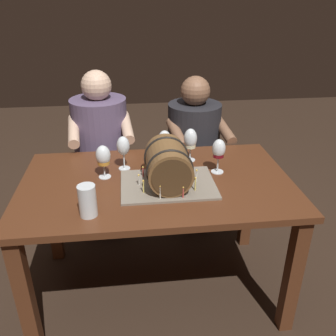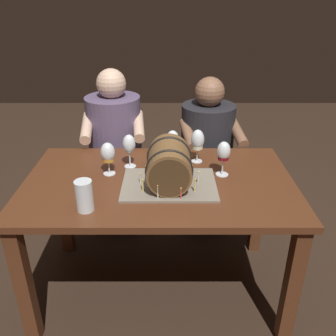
{
  "view_description": "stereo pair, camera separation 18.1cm",
  "coord_description": "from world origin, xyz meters",
  "px_view_note": "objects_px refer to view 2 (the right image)",
  "views": [
    {
      "loc": [
        -0.13,
        -1.67,
        1.65
      ],
      "look_at": [
        0.05,
        -0.06,
        0.84
      ],
      "focal_mm": 38.59,
      "sensor_mm": 36.0,
      "label": 1
    },
    {
      "loc": [
        0.05,
        -1.68,
        1.65
      ],
      "look_at": [
        0.05,
        -0.06,
        0.84
      ],
      "focal_mm": 38.59,
      "sensor_mm": 36.0,
      "label": 2
    }
  ],
  "objects_px": {
    "barrel_cake": "(168,167)",
    "beer_pint": "(83,197)",
    "wine_glass_white": "(196,141)",
    "wine_glass_amber": "(107,154)",
    "wine_glass_empty": "(128,145)",
    "wine_glass_rose": "(171,139)",
    "person_seated_left": "(115,156)",
    "person_seated_right": "(205,160)",
    "wine_glass_red": "(222,153)",
    "dining_table": "(158,198)"
  },
  "relations": [
    {
      "from": "wine_glass_white",
      "to": "beer_pint",
      "type": "relative_size",
      "value": 1.33
    },
    {
      "from": "barrel_cake",
      "to": "person_seated_right",
      "type": "bearing_deg",
      "value": 69.91
    },
    {
      "from": "beer_pint",
      "to": "person_seated_right",
      "type": "bearing_deg",
      "value": 56.05
    },
    {
      "from": "wine_glass_rose",
      "to": "wine_glass_white",
      "type": "xyz_separation_m",
      "value": [
        0.14,
        -0.07,
        0.02
      ]
    },
    {
      "from": "dining_table",
      "to": "wine_glass_amber",
      "type": "xyz_separation_m",
      "value": [
        -0.27,
        0.07,
        0.23
      ]
    },
    {
      "from": "wine_glass_empty",
      "to": "beer_pint",
      "type": "relative_size",
      "value": 1.3
    },
    {
      "from": "wine_glass_empty",
      "to": "person_seated_left",
      "type": "xyz_separation_m",
      "value": [
        -0.16,
        0.52,
        -0.31
      ]
    },
    {
      "from": "wine_glass_red",
      "to": "person_seated_left",
      "type": "distance_m",
      "value": 0.96
    },
    {
      "from": "wine_glass_amber",
      "to": "person_seated_right",
      "type": "relative_size",
      "value": 0.16
    },
    {
      "from": "barrel_cake",
      "to": "person_seated_right",
      "type": "distance_m",
      "value": 0.85
    },
    {
      "from": "barrel_cake",
      "to": "person_seated_left",
      "type": "distance_m",
      "value": 0.88
    },
    {
      "from": "wine_glass_empty",
      "to": "beer_pint",
      "type": "distance_m",
      "value": 0.48
    },
    {
      "from": "barrel_cake",
      "to": "person_seated_left",
      "type": "xyz_separation_m",
      "value": [
        -0.38,
        0.74,
        -0.28
      ]
    },
    {
      "from": "barrel_cake",
      "to": "wine_glass_rose",
      "type": "bearing_deg",
      "value": 86.63
    },
    {
      "from": "dining_table",
      "to": "wine_glass_red",
      "type": "distance_m",
      "value": 0.42
    },
    {
      "from": "wine_glass_white",
      "to": "person_seated_right",
      "type": "bearing_deg",
      "value": 76.58
    },
    {
      "from": "wine_glass_red",
      "to": "wine_glass_rose",
      "type": "bearing_deg",
      "value": 137.87
    },
    {
      "from": "barrel_cake",
      "to": "wine_glass_amber",
      "type": "distance_m",
      "value": 0.35
    },
    {
      "from": "wine_glass_red",
      "to": "wine_glass_empty",
      "type": "distance_m",
      "value": 0.52
    },
    {
      "from": "person_seated_left",
      "to": "person_seated_right",
      "type": "distance_m",
      "value": 0.65
    },
    {
      "from": "wine_glass_empty",
      "to": "person_seated_left",
      "type": "bearing_deg",
      "value": 106.86
    },
    {
      "from": "wine_glass_empty",
      "to": "person_seated_left",
      "type": "height_order",
      "value": "person_seated_left"
    },
    {
      "from": "dining_table",
      "to": "barrel_cake",
      "type": "height_order",
      "value": "barrel_cake"
    },
    {
      "from": "person_seated_right",
      "to": "wine_glass_red",
      "type": "bearing_deg",
      "value": -88.5
    },
    {
      "from": "wine_glass_rose",
      "to": "dining_table",
      "type": "bearing_deg",
      "value": -103.98
    },
    {
      "from": "wine_glass_red",
      "to": "wine_glass_amber",
      "type": "height_order",
      "value": "wine_glass_red"
    },
    {
      "from": "wine_glass_amber",
      "to": "wine_glass_white",
      "type": "bearing_deg",
      "value": 17.86
    },
    {
      "from": "wine_glass_white",
      "to": "wine_glass_amber",
      "type": "bearing_deg",
      "value": -162.14
    },
    {
      "from": "wine_glass_white",
      "to": "person_seated_left",
      "type": "height_order",
      "value": "person_seated_left"
    },
    {
      "from": "barrel_cake",
      "to": "beer_pint",
      "type": "xyz_separation_m",
      "value": [
        -0.38,
        -0.23,
        -0.04
      ]
    },
    {
      "from": "wine_glass_rose",
      "to": "wine_glass_white",
      "type": "height_order",
      "value": "wine_glass_white"
    },
    {
      "from": "wine_glass_red",
      "to": "wine_glass_white",
      "type": "relative_size",
      "value": 0.98
    },
    {
      "from": "person_seated_right",
      "to": "wine_glass_rose",
      "type": "bearing_deg",
      "value": -123.26
    },
    {
      "from": "beer_pint",
      "to": "wine_glass_red",
      "type": "bearing_deg",
      "value": 27.46
    },
    {
      "from": "wine_glass_red",
      "to": "wine_glass_amber",
      "type": "distance_m",
      "value": 0.61
    },
    {
      "from": "beer_pint",
      "to": "wine_glass_white",
      "type": "bearing_deg",
      "value": 43.44
    },
    {
      "from": "wine_glass_red",
      "to": "wine_glass_empty",
      "type": "bearing_deg",
      "value": 168.88
    },
    {
      "from": "dining_table",
      "to": "person_seated_right",
      "type": "bearing_deg",
      "value": 64.57
    },
    {
      "from": "dining_table",
      "to": "wine_glass_empty",
      "type": "xyz_separation_m",
      "value": [
        -0.17,
        0.16,
        0.24
      ]
    },
    {
      "from": "wine_glass_empty",
      "to": "wine_glass_rose",
      "type": "bearing_deg",
      "value": 30.22
    },
    {
      "from": "dining_table",
      "to": "beer_pint",
      "type": "xyz_separation_m",
      "value": [
        -0.33,
        -0.29,
        0.18
      ]
    },
    {
      "from": "dining_table",
      "to": "wine_glass_empty",
      "type": "height_order",
      "value": "wine_glass_empty"
    },
    {
      "from": "barrel_cake",
      "to": "wine_glass_white",
      "type": "distance_m",
      "value": 0.33
    },
    {
      "from": "wine_glass_red",
      "to": "person_seated_right",
      "type": "height_order",
      "value": "person_seated_right"
    },
    {
      "from": "dining_table",
      "to": "person_seated_left",
      "type": "bearing_deg",
      "value": 115.38
    },
    {
      "from": "wine_glass_empty",
      "to": "person_seated_left",
      "type": "distance_m",
      "value": 0.63
    },
    {
      "from": "dining_table",
      "to": "wine_glass_amber",
      "type": "relative_size",
      "value": 7.79
    },
    {
      "from": "barrel_cake",
      "to": "wine_glass_red",
      "type": "xyz_separation_m",
      "value": [
        0.29,
        0.12,
        0.02
      ]
    },
    {
      "from": "wine_glass_red",
      "to": "wine_glass_empty",
      "type": "relative_size",
      "value": 1.0
    },
    {
      "from": "wine_glass_rose",
      "to": "person_seated_right",
      "type": "xyz_separation_m",
      "value": [
        0.25,
        0.38,
        -0.31
      ]
    }
  ]
}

